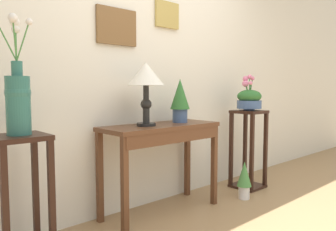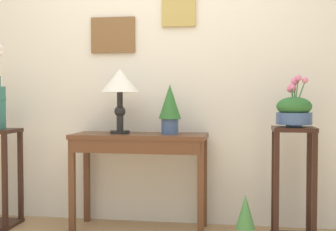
# 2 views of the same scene
# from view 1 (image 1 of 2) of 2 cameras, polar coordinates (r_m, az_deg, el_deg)

# --- Properties ---
(back_wall_with_art) EXTENTS (9.00, 0.13, 2.80)m
(back_wall_with_art) POSITION_cam_1_polar(r_m,az_deg,el_deg) (3.07, -3.58, 10.82)
(back_wall_with_art) COLOR silver
(back_wall_with_art) RESTS_ON ground
(console_table) EXTENTS (1.06, 0.41, 0.77)m
(console_table) POSITION_cam_1_polar(r_m,az_deg,el_deg) (2.78, -0.91, -4.07)
(console_table) COLOR #56331E
(console_table) RESTS_ON ground
(table_lamp) EXTENTS (0.30, 0.30, 0.51)m
(table_lamp) POSITION_cam_1_polar(r_m,az_deg,el_deg) (2.66, -3.86, 6.51)
(table_lamp) COLOR black
(table_lamp) RESTS_ON console_table
(potted_plant_on_console) EXTENTS (0.17, 0.17, 0.39)m
(potted_plant_on_console) POSITION_cam_1_polar(r_m,az_deg,el_deg) (2.94, 2.10, 2.97)
(potted_plant_on_console) COLOR #3D5684
(potted_plant_on_console) RESTS_ON console_table
(pedestal_stand_left) EXTENTS (0.31, 0.31, 0.80)m
(pedestal_stand_left) POSITION_cam_1_polar(r_m,az_deg,el_deg) (2.22, -24.09, -13.37)
(pedestal_stand_left) COLOR black
(pedestal_stand_left) RESTS_ON ground
(flower_vase_tall_left) EXTENTS (0.22, 0.15, 0.71)m
(flower_vase_tall_left) POSITION_cam_1_polar(r_m,az_deg,el_deg) (2.11, -24.71, 3.23)
(flower_vase_tall_left) COLOR #2D665B
(flower_vase_tall_left) RESTS_ON pedestal_stand_left
(pedestal_stand_right) EXTENTS (0.31, 0.31, 0.84)m
(pedestal_stand_right) POSITION_cam_1_polar(r_m,az_deg,el_deg) (3.65, 13.79, -5.72)
(pedestal_stand_right) COLOR black
(pedestal_stand_right) RESTS_ON ground
(planter_bowl_wide_right) EXTENTS (0.26, 0.26, 0.38)m
(planter_bowl_wide_right) POSITION_cam_1_polar(r_m,az_deg,el_deg) (3.60, 13.94, 2.87)
(planter_bowl_wide_right) COLOR #3D5684
(planter_bowl_wide_right) RESTS_ON pedestal_stand_right
(potted_plant_floor) EXTENTS (0.14, 0.14, 0.37)m
(potted_plant_floor) POSITION_cam_1_polar(r_m,az_deg,el_deg) (3.31, 13.14, -10.61)
(potted_plant_floor) COLOR silver
(potted_plant_floor) RESTS_ON ground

